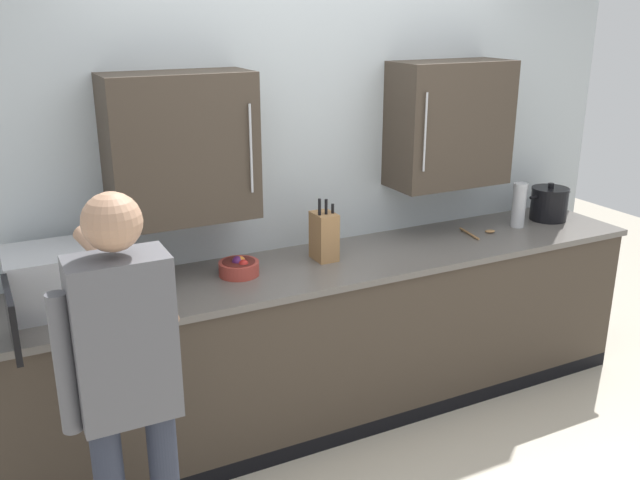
{
  "coord_description": "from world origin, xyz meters",
  "views": [
    {
      "loc": [
        -1.67,
        -2.23,
        2.21
      ],
      "look_at": [
        -0.15,
        0.78,
        1.07
      ],
      "focal_mm": 38.85,
      "sensor_mm": 36.0,
      "label": 1
    }
  ],
  "objects_px": {
    "stock_pot": "(549,204)",
    "wooden_spoon": "(480,232)",
    "fruit_bowl": "(239,267)",
    "knife_block": "(324,236)",
    "person_figure": "(126,374)",
    "microwave_oven": "(60,279)",
    "thermos_flask": "(519,205)"
  },
  "relations": [
    {
      "from": "stock_pot",
      "to": "thermos_flask",
      "type": "relative_size",
      "value": 1.19
    },
    {
      "from": "knife_block",
      "to": "person_figure",
      "type": "relative_size",
      "value": 0.21
    },
    {
      "from": "person_figure",
      "to": "microwave_oven",
      "type": "bearing_deg",
      "value": 96.82
    },
    {
      "from": "microwave_oven",
      "to": "fruit_bowl",
      "type": "distance_m",
      "value": 0.85
    },
    {
      "from": "fruit_bowl",
      "to": "thermos_flask",
      "type": "relative_size",
      "value": 0.74
    },
    {
      "from": "knife_block",
      "to": "thermos_flask",
      "type": "xyz_separation_m",
      "value": [
        1.33,
        -0.02,
        0.01
      ]
    },
    {
      "from": "microwave_oven",
      "to": "stock_pot",
      "type": "distance_m",
      "value": 2.94
    },
    {
      "from": "microwave_oven",
      "to": "thermos_flask",
      "type": "height_order",
      "value": "thermos_flask"
    },
    {
      "from": "fruit_bowl",
      "to": "person_figure",
      "type": "distance_m",
      "value": 1.14
    },
    {
      "from": "thermos_flask",
      "to": "microwave_oven",
      "type": "bearing_deg",
      "value": 179.95
    },
    {
      "from": "stock_pot",
      "to": "person_figure",
      "type": "distance_m",
      "value": 2.97
    },
    {
      "from": "microwave_oven",
      "to": "knife_block",
      "type": "bearing_deg",
      "value": 0.84
    },
    {
      "from": "knife_block",
      "to": "person_figure",
      "type": "xyz_separation_m",
      "value": [
        -1.23,
        -0.87,
        -0.07
      ]
    },
    {
      "from": "microwave_oven",
      "to": "thermos_flask",
      "type": "relative_size",
      "value": 2.68
    },
    {
      "from": "stock_pot",
      "to": "wooden_spoon",
      "type": "distance_m",
      "value": 0.59
    },
    {
      "from": "wooden_spoon",
      "to": "thermos_flask",
      "type": "bearing_deg",
      "value": 2.21
    },
    {
      "from": "microwave_oven",
      "to": "fruit_bowl",
      "type": "xyz_separation_m",
      "value": [
        0.85,
        0.01,
        -0.09
      ]
    },
    {
      "from": "fruit_bowl",
      "to": "stock_pot",
      "type": "bearing_deg",
      "value": 0.51
    },
    {
      "from": "knife_block",
      "to": "stock_pot",
      "type": "bearing_deg",
      "value": 0.24
    },
    {
      "from": "microwave_oven",
      "to": "wooden_spoon",
      "type": "relative_size",
      "value": 3.37
    },
    {
      "from": "knife_block",
      "to": "wooden_spoon",
      "type": "distance_m",
      "value": 1.04
    },
    {
      "from": "fruit_bowl",
      "to": "wooden_spoon",
      "type": "distance_m",
      "value": 1.52
    },
    {
      "from": "knife_block",
      "to": "person_figure",
      "type": "height_order",
      "value": "person_figure"
    },
    {
      "from": "wooden_spoon",
      "to": "knife_block",
      "type": "bearing_deg",
      "value": 178.15
    },
    {
      "from": "microwave_oven",
      "to": "wooden_spoon",
      "type": "xyz_separation_m",
      "value": [
        2.37,
        -0.01,
        -0.13
      ]
    },
    {
      "from": "microwave_oven",
      "to": "knife_block",
      "type": "height_order",
      "value": "knife_block"
    },
    {
      "from": "microwave_oven",
      "to": "thermos_flask",
      "type": "bearing_deg",
      "value": -0.05
    },
    {
      "from": "stock_pot",
      "to": "thermos_flask",
      "type": "height_order",
      "value": "thermos_flask"
    },
    {
      "from": "thermos_flask",
      "to": "stock_pot",
      "type": "bearing_deg",
      "value": 5.88
    },
    {
      "from": "person_figure",
      "to": "fruit_bowl",
      "type": "bearing_deg",
      "value": 48.96
    },
    {
      "from": "wooden_spoon",
      "to": "microwave_oven",
      "type": "bearing_deg",
      "value": 179.67
    },
    {
      "from": "stock_pot",
      "to": "microwave_oven",
      "type": "bearing_deg",
      "value": -179.48
    }
  ]
}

